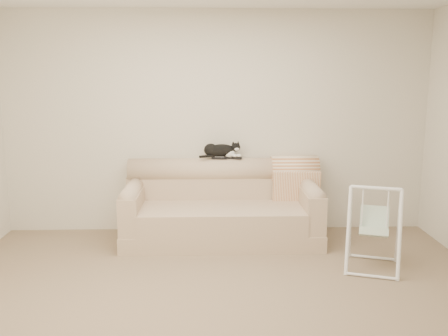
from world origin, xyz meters
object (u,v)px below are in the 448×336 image
Objects in this scene: remote_a at (219,158)px; baby_swing at (374,228)px; sofa at (221,209)px; remote_b at (235,158)px; tuxedo_cat at (221,150)px.

baby_swing is at bearing -37.78° from remote_a.
sofa is 0.62m from remote_b.
remote_b is (0.18, -0.00, -0.00)m from remote_a.
tuxedo_cat is at bearing 172.21° from remote_b.
remote_a is 0.37× the size of tuxedo_cat.
remote_b is (0.16, 0.22, 0.56)m from sofa.
baby_swing is at bearing -41.45° from remote_b.
remote_b is 0.21× the size of baby_swing.
remote_b reaches higher than sofa.
remote_b is at bearing 54.05° from sofa.
remote_b is 0.36× the size of tuxedo_cat.
sofa is at bearing -125.95° from remote_b.
remote_a is (-0.02, 0.22, 0.56)m from sofa.
remote_a is 1.93m from baby_swing.
remote_a reaches higher than sofa.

